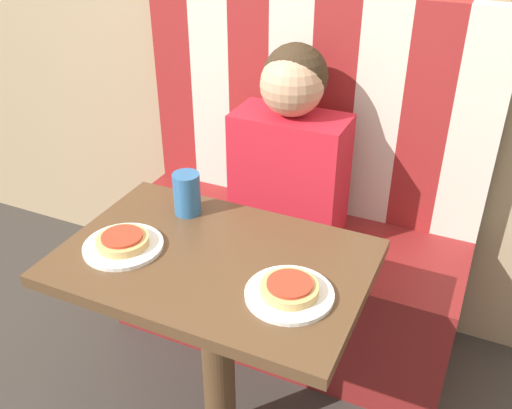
{
  "coord_description": "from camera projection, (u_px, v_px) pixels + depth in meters",
  "views": [
    {
      "loc": [
        0.62,
        -1.08,
        1.64
      ],
      "look_at": [
        0.0,
        0.28,
        0.75
      ],
      "focal_mm": 40.0,
      "sensor_mm": 36.0,
      "label": 1
    }
  ],
  "objects": [
    {
      "name": "booth_seat",
      "position": [
        286.0,
        281.0,
        2.21
      ],
      "size": [
        1.28,
        0.5,
        0.5
      ],
      "color": "maroon",
      "rests_on": "ground_plane"
    },
    {
      "name": "booth_backrest",
      "position": [
        313.0,
        105.0,
        2.05
      ],
      "size": [
        1.28,
        0.07,
        0.8
      ],
      "color": "maroon",
      "rests_on": "booth_seat"
    },
    {
      "name": "dining_table",
      "position": [
        215.0,
        294.0,
        1.6
      ],
      "size": [
        0.83,
        0.56,
        0.73
      ],
      "color": "brown",
      "rests_on": "ground_plane"
    },
    {
      "name": "person",
      "position": [
        291.0,
        143.0,
        1.91
      ],
      "size": [
        0.38,
        0.24,
        0.67
      ],
      "color": "red",
      "rests_on": "booth_seat"
    },
    {
      "name": "plate_left",
      "position": [
        123.0,
        246.0,
        1.57
      ],
      "size": [
        0.22,
        0.22,
        0.01
      ],
      "color": "white",
      "rests_on": "dining_table"
    },
    {
      "name": "plate_right",
      "position": [
        289.0,
        294.0,
        1.39
      ],
      "size": [
        0.22,
        0.22,
        0.01
      ],
      "color": "white",
      "rests_on": "dining_table"
    },
    {
      "name": "pizza_left",
      "position": [
        122.0,
        240.0,
        1.56
      ],
      "size": [
        0.14,
        0.14,
        0.03
      ],
      "color": "tan",
      "rests_on": "plate_left"
    },
    {
      "name": "pizza_right",
      "position": [
        290.0,
        288.0,
        1.38
      ],
      "size": [
        0.14,
        0.14,
        0.03
      ],
      "color": "tan",
      "rests_on": "plate_right"
    },
    {
      "name": "drinking_cup",
      "position": [
        187.0,
        194.0,
        1.7
      ],
      "size": [
        0.08,
        0.08,
        0.13
      ],
      "color": "#2D669E",
      "rests_on": "dining_table"
    }
  ]
}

